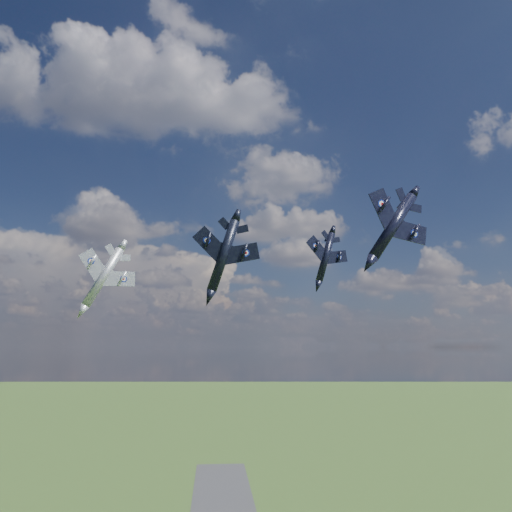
{
  "coord_description": "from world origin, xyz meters",
  "views": [
    {
      "loc": [
        -5.38,
        -64.22,
        68.48
      ],
      "look_at": [
        1.34,
        15.21,
        83.07
      ],
      "focal_mm": 35.0,
      "sensor_mm": 36.0,
      "label": 1
    }
  ],
  "objects_px": {
    "jet_lead_navy": "(224,255)",
    "jet_left_silver": "(103,277)",
    "jet_high_navy": "(326,257)",
    "jet_right_navy": "(393,226)"
  },
  "relations": [
    {
      "from": "jet_right_navy",
      "to": "jet_left_silver",
      "type": "relative_size",
      "value": 0.91
    },
    {
      "from": "jet_lead_navy",
      "to": "jet_left_silver",
      "type": "distance_m",
      "value": 25.09
    },
    {
      "from": "jet_right_navy",
      "to": "jet_left_silver",
      "type": "xyz_separation_m",
      "value": [
        -41.29,
        28.58,
        -2.89
      ]
    },
    {
      "from": "jet_left_silver",
      "to": "jet_high_navy",
      "type": "bearing_deg",
      "value": 4.86
    },
    {
      "from": "jet_lead_navy",
      "to": "jet_left_silver",
      "type": "height_order",
      "value": "jet_lead_navy"
    },
    {
      "from": "jet_lead_navy",
      "to": "jet_high_navy",
      "type": "bearing_deg",
      "value": 54.67
    },
    {
      "from": "jet_high_navy",
      "to": "jet_left_silver",
      "type": "xyz_separation_m",
      "value": [
        -41.74,
        -11.09,
        -6.12
      ]
    },
    {
      "from": "jet_high_navy",
      "to": "jet_left_silver",
      "type": "height_order",
      "value": "jet_high_navy"
    },
    {
      "from": "jet_lead_navy",
      "to": "jet_left_silver",
      "type": "relative_size",
      "value": 0.97
    },
    {
      "from": "jet_high_navy",
      "to": "jet_right_navy",
      "type": "bearing_deg",
      "value": -109.69
    }
  ]
}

